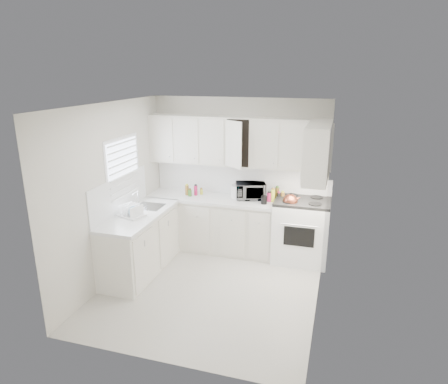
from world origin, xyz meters
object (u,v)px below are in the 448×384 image
at_px(stove, 302,222).
at_px(tea_kettle, 290,200).
at_px(microwave, 251,189).
at_px(rice_cooker, 238,190).
at_px(dish_rack, 131,210).
at_px(utensil_crock, 264,194).

xyz_separation_m(stove, tea_kettle, (-0.18, -0.16, 0.40)).
relative_size(tea_kettle, microwave, 0.58).
distance_m(tea_kettle, rice_cooker, 0.95).
bearing_deg(tea_kettle, dish_rack, -166.95).
bearing_deg(rice_cooker, microwave, -18.22).
bearing_deg(dish_rack, stove, 44.66).
bearing_deg(rice_cooker, tea_kettle, -34.14).
relative_size(tea_kettle, dish_rack, 0.77).
bearing_deg(stove, rice_cooker, 173.50).
bearing_deg(utensil_crock, tea_kettle, -7.64).
distance_m(tea_kettle, utensil_crock, 0.43).
relative_size(stove, microwave, 2.73).
relative_size(microwave, rice_cooker, 1.95).
height_order(tea_kettle, rice_cooker, tea_kettle).
bearing_deg(utensil_crock, microwave, 141.62).
bearing_deg(rice_cooker, utensil_crock, -41.68).
xyz_separation_m(tea_kettle, utensil_crock, (-0.43, 0.06, 0.04)).
distance_m(stove, utensil_crock, 0.76).
distance_m(rice_cooker, utensil_crock, 0.53).
bearing_deg(microwave, utensil_crock, -57.29).
distance_m(stove, dish_rack, 2.70).
xyz_separation_m(stove, microwave, (-0.88, 0.11, 0.45)).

